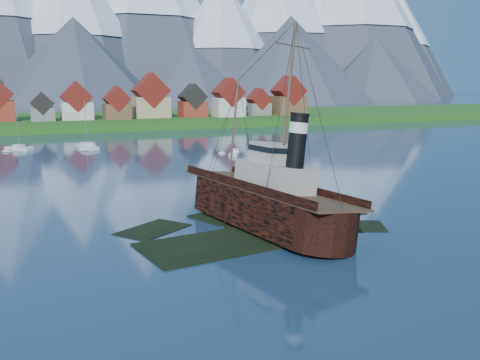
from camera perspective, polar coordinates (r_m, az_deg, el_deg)
name	(u,v)px	position (r m, az deg, el deg)	size (l,w,h in m)	color
ground	(247,235)	(58.77, 0.73, -5.89)	(1400.00, 1400.00, 0.00)	#1B334D
shoal	(254,231)	(61.44, 1.47, -5.50)	(31.71, 21.24, 1.14)	black
shore_bank	(79,124)	(223.55, -16.83, 5.69)	(600.00, 80.00, 3.20)	#234D16
seawall	(91,133)	(185.90, -15.61, 4.90)	(600.00, 2.50, 2.00)	#3F3D38
mountains	(35,0)	(538.48, -21.04, 17.47)	(965.00, 340.00, 205.00)	#2D333D
tugboat_wreck	(257,198)	(62.70, 1.79, -1.98)	(7.10, 30.61, 24.26)	black
sailboat_c	(19,149)	(143.43, -22.51, 3.08)	(6.69, 8.27, 11.07)	silver
sailboat_d	(236,153)	(124.19, -0.46, 2.86)	(5.72, 7.58, 10.55)	silver
sailboat_e	(87,147)	(141.45, -16.01, 3.39)	(4.95, 10.98, 12.36)	silver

